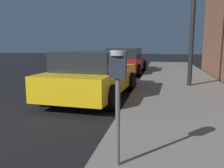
{
  "coord_description": "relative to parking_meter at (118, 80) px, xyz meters",
  "views": [
    {
      "loc": [
        4.87,
        -2.6,
        1.62
      ],
      "look_at": [
        4.08,
        1.11,
        0.97
      ],
      "focal_mm": 37.23,
      "sensor_mm": 36.0,
      "label": 1
    }
  ],
  "objects": [
    {
      "name": "parking_meter",
      "position": [
        0.0,
        0.0,
        0.0
      ],
      "size": [
        0.19,
        0.19,
        1.41
      ],
      "color": "#59595B",
      "rests_on": "sidewalk"
    },
    {
      "name": "car_yellow_cab",
      "position": [
        -1.53,
        4.12,
        -0.5
      ],
      "size": [
        2.28,
        4.25,
        1.43
      ],
      "color": "gold",
      "rests_on": "ground"
    },
    {
      "name": "car_red",
      "position": [
        -1.53,
        10.47,
        -0.5
      ],
      "size": [
        2.26,
        4.39,
        1.43
      ],
      "color": "maroon",
      "rests_on": "ground"
    }
  ]
}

